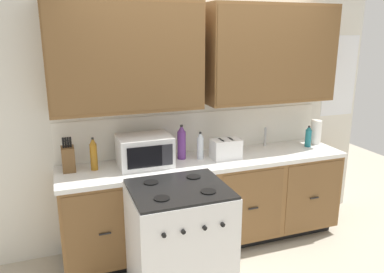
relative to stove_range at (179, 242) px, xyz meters
name	(u,v)px	position (x,y,z in m)	size (l,w,h in m)	color
ground_plane	(218,259)	(0.49, 0.33, -0.47)	(8.00, 8.00, 0.00)	#B2A893
wall_unit	(201,80)	(0.50, 0.83, 1.18)	(3.98, 0.40, 2.48)	silver
counter_run	(207,201)	(0.50, 0.63, 0.00)	(2.81, 0.64, 0.91)	black
stove_range	(179,242)	(0.00, 0.00, 0.00)	(0.76, 0.68, 0.95)	white
microwave	(145,151)	(-0.11, 0.66, 0.58)	(0.48, 0.37, 0.28)	white
toaster	(226,149)	(0.67, 0.60, 0.54)	(0.28, 0.18, 0.19)	white
knife_block	(68,159)	(-0.77, 0.75, 0.56)	(0.11, 0.14, 0.31)	brown
sink_faucet	(265,137)	(1.25, 0.84, 0.54)	(0.02, 0.02, 0.20)	#B2B5BA
paper_towel_roll	(316,132)	(1.81, 0.72, 0.57)	(0.12, 0.12, 0.26)	white
bottle_amber	(94,154)	(-0.56, 0.70, 0.59)	(0.06, 0.06, 0.30)	#9E6619
bottle_clear	(200,146)	(0.43, 0.66, 0.57)	(0.06, 0.06, 0.27)	silver
bottle_violet	(182,142)	(0.27, 0.73, 0.61)	(0.08, 0.08, 0.33)	#663384
bottle_teal	(308,136)	(1.66, 0.66, 0.55)	(0.07, 0.07, 0.23)	#1E707A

